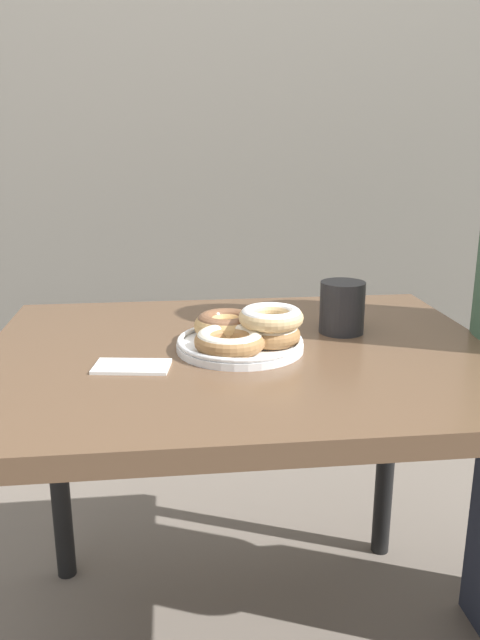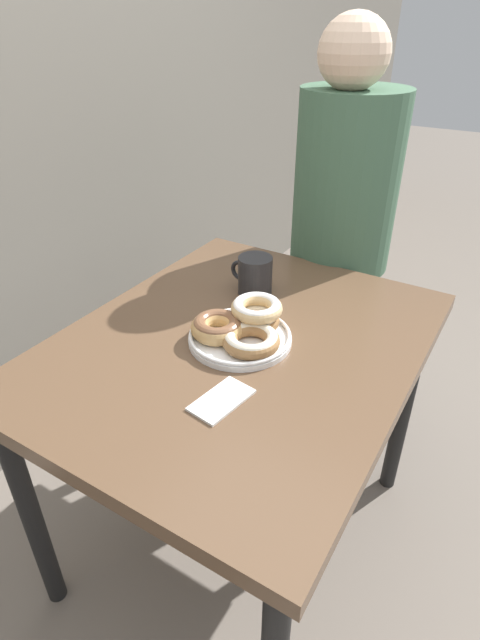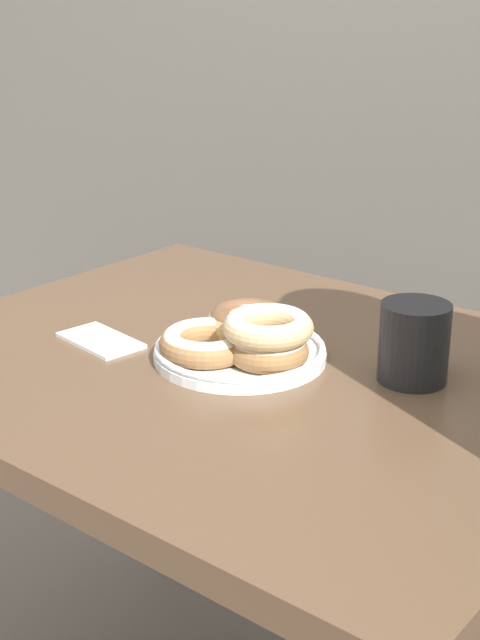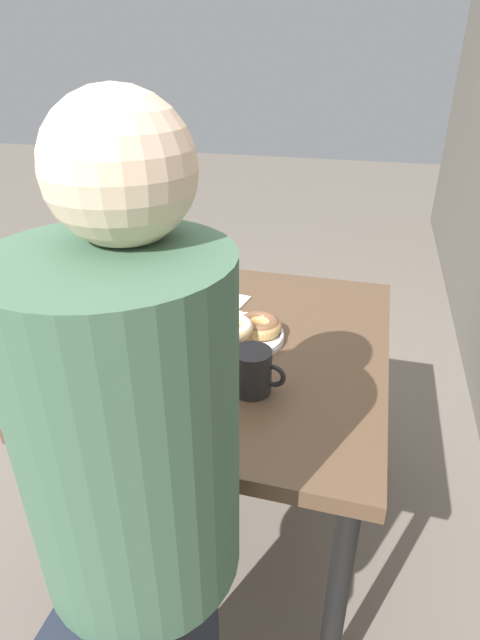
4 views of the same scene
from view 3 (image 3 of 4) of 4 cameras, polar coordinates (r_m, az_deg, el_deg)
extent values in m
cube|color=brown|center=(1.29, 0.32, -3.34)|extent=(1.00, 0.80, 0.04)
cylinder|color=black|center=(1.94, -3.62, -7.01)|extent=(0.05, 0.05, 0.71)
cylinder|color=white|center=(1.28, 0.00, -2.23)|extent=(0.25, 0.25, 0.01)
torus|color=white|center=(1.27, 0.00, -1.73)|extent=(0.25, 0.25, 0.01)
torus|color=#9E7042|center=(1.23, 1.82, -1.98)|extent=(0.15, 0.15, 0.04)
torus|color=silver|center=(1.22, 1.82, -1.70)|extent=(0.14, 0.14, 0.03)
torus|color=tan|center=(1.32, 0.55, -0.21)|extent=(0.17, 0.17, 0.04)
torus|color=brown|center=(1.31, 0.55, 0.10)|extent=(0.16, 0.16, 0.03)
torus|color=#9E7042|center=(1.25, -2.16, -1.51)|extent=(0.18, 0.18, 0.04)
torus|color=silver|center=(1.25, -2.16, -1.24)|extent=(0.17, 0.17, 0.03)
torus|color=#D6B27A|center=(1.21, 1.81, -0.47)|extent=(0.17, 0.17, 0.03)
torus|color=white|center=(1.21, 1.81, -0.21)|extent=(0.16, 0.16, 0.03)
cylinder|color=#232326|center=(1.22, 11.08, -1.42)|extent=(0.09, 0.09, 0.11)
cylinder|color=#382114|center=(1.20, 11.23, 0.74)|extent=(0.08, 0.08, 0.00)
torus|color=#232326|center=(1.26, 12.44, -0.78)|extent=(0.02, 0.06, 0.06)
cube|color=white|center=(1.36, -8.91, -1.30)|extent=(0.14, 0.09, 0.01)
camera|label=1|loc=(0.91, -64.92, 1.93)|focal=35.00mm
camera|label=2|loc=(1.65, -40.10, 22.19)|focal=28.00mm
camera|label=4|loc=(1.33, 62.50, 19.33)|focal=28.00mm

